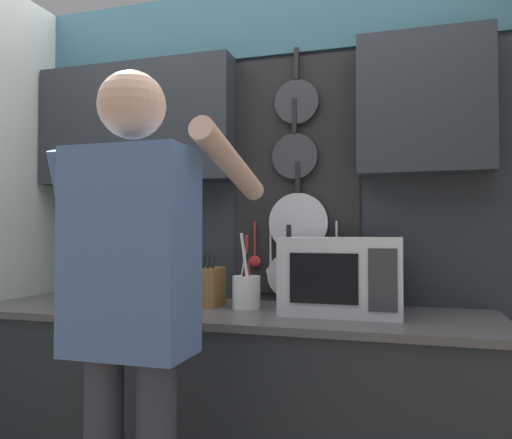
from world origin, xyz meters
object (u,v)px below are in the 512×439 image
(knife_block, at_px, (209,287))
(utensil_crock, at_px, (246,290))
(microwave, at_px, (343,275))
(person, at_px, (133,294))

(knife_block, xyz_separation_m, utensil_crock, (0.18, -0.00, -0.01))
(microwave, relative_size, knife_block, 1.91)
(knife_block, distance_m, utensil_crock, 0.18)
(microwave, xyz_separation_m, utensil_crock, (-0.43, -0.00, -0.08))
(utensil_crock, height_order, person, person)
(microwave, height_order, knife_block, microwave)
(knife_block, bearing_deg, microwave, -0.08)
(microwave, distance_m, utensil_crock, 0.43)
(utensil_crock, distance_m, person, 0.75)
(microwave, height_order, person, person)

